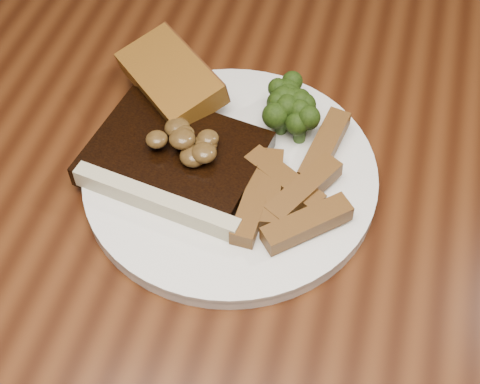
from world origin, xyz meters
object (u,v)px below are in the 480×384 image
Objects in this scene: chair_far at (464,43)px; garlic_bread at (172,92)px; potato_wedges at (300,181)px; dining_table at (256,268)px; plate at (230,176)px; steak at (175,158)px.

garlic_bread is (-0.34, -0.51, 0.27)m from chair_far.
potato_wedges is (0.15, -0.08, -0.00)m from garlic_bread.
potato_wedges reaches higher than dining_table.
dining_table is 14.70× the size of potato_wedges.
dining_table is 0.11m from plate.
steak is 1.37× the size of garlic_bread.
plate is (-0.26, -0.59, 0.26)m from chair_far.
steak reaches higher than plate.
plate is at bearing 68.01° from chair_far.
garlic_bread is 0.17m from potato_wedges.
dining_table is at bearing -2.50° from garlic_bread.
garlic_bread is at bearing 57.78° from chair_far.
chair_far is 0.67m from garlic_bread.
dining_table is 9.97× the size of steak.
steak is at bearing 64.03° from chair_far.
steak is (-0.31, -0.59, 0.27)m from chair_far.
garlic_bread is (-0.12, 0.12, 0.12)m from dining_table.
plate is (-0.04, 0.04, 0.10)m from dining_table.
steak is (-0.05, -0.01, 0.02)m from plate.
chair_far is at bearing 71.49° from steak.
garlic_bread reaches higher than plate.
potato_wedges is (-0.19, -0.59, 0.27)m from chair_far.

